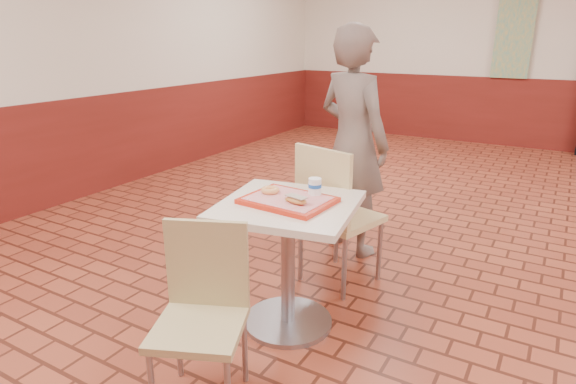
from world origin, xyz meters
The scene contains 11 objects.
room_shell centered at (0.00, 0.00, 1.50)m, with size 8.01×10.01×3.01m.
wainscot_band centered at (0.00, 0.00, 0.50)m, with size 8.00×10.00×1.00m.
promo_poster centered at (-0.60, 4.94, 1.60)m, with size 0.50×0.03×1.20m, color gray.
main_table centered at (-0.98, -0.79, 0.50)m, with size 0.70×0.70×0.74m.
chair_main_front centered at (-1.03, -1.46, 0.46)m, with size 0.49×0.49×0.82m.
chair_main_back centered at (-0.97, -0.23, 0.53)m, with size 0.53×0.53×0.94m.
customer centered at (-1.10, 0.36, 0.84)m, with size 0.61×0.40×1.67m, color #6F5E56.
serving_tray centered at (-0.98, -0.79, 0.75)m, with size 0.45×0.35×0.03m.
ring_donut centered at (-1.11, -0.76, 0.78)m, with size 0.10×0.10×0.03m, color #F2A258.
long_john_donut centered at (-0.90, -0.84, 0.79)m, with size 0.14×0.09×0.04m.
paper_cup centered at (-0.89, -0.66, 0.81)m, with size 0.07×0.07×0.09m.
Camera 1 is at (0.23, -2.87, 1.58)m, focal length 30.00 mm.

